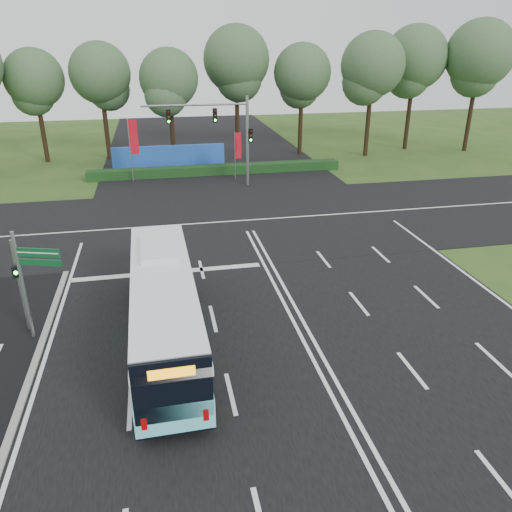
{
  "coord_description": "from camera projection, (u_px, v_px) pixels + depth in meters",
  "views": [
    {
      "loc": [
        -5.13,
        -18.39,
        11.02
      ],
      "look_at": [
        -1.03,
        2.0,
        1.9
      ],
      "focal_mm": 35.0,
      "sensor_mm": 36.0,
      "label": 1
    }
  ],
  "objects": [
    {
      "name": "city_bus",
      "position": [
        164.0,
        307.0,
        18.99
      ],
      "size": [
        2.55,
        11.18,
        3.2
      ],
      "rotation": [
        0.0,
        0.0,
        0.02
      ],
      "color": "#6CF0FC",
      "rests_on": "ground"
    },
    {
      "name": "banner_flag_mid",
      "position": [
        237.0,
        148.0,
        41.28
      ],
      "size": [
        0.58,
        0.16,
        4.0
      ],
      "rotation": [
        0.0,
        0.0,
        0.2
      ],
      "color": "gray",
      "rests_on": "ground"
    },
    {
      "name": "road_main",
      "position": [
        288.0,
        311.0,
        21.85
      ],
      "size": [
        20.0,
        120.0,
        0.04
      ],
      "primitive_type": "cube",
      "color": "black",
      "rests_on": "ground"
    },
    {
      "name": "street_sign",
      "position": [
        30.0,
        275.0,
        18.81
      ],
      "size": [
        1.7,
        0.6,
        4.54
      ],
      "rotation": [
        0.0,
        0.0,
        -0.3
      ],
      "color": "gray",
      "rests_on": "ground"
    },
    {
      "name": "blue_hoarding",
      "position": [
        169.0,
        158.0,
        44.94
      ],
      "size": [
        10.0,
        0.3,
        2.2
      ],
      "primitive_type": "cube",
      "color": "blue",
      "rests_on": "ground"
    },
    {
      "name": "banner_flag_left",
      "position": [
        133.0,
        141.0,
        40.33
      ],
      "size": [
        0.75,
        0.23,
        5.16
      ],
      "rotation": [
        0.0,
        0.0,
        -0.24
      ],
      "color": "gray",
      "rests_on": "ground"
    },
    {
      "name": "eucalyptus_row",
      "position": [
        259.0,
        65.0,
        47.0
      ],
      "size": [
        53.9,
        9.75,
        12.91
      ],
      "color": "black",
      "rests_on": "ground"
    },
    {
      "name": "pedestrian_signal",
      "position": [
        20.0,
        283.0,
        19.61
      ],
      "size": [
        0.36,
        0.44,
        3.98
      ],
      "rotation": [
        0.0,
        0.0,
        0.26
      ],
      "color": "gray",
      "rests_on": "ground"
    },
    {
      "name": "kerb_strip",
      "position": [
        29.0,
        382.0,
        17.32
      ],
      "size": [
        0.25,
        18.0,
        0.12
      ],
      "primitive_type": "cube",
      "color": "gray",
      "rests_on": "ground"
    },
    {
      "name": "hedge",
      "position": [
        217.0,
        170.0,
        43.7
      ],
      "size": [
        22.0,
        1.2,
        0.8
      ],
      "primitive_type": "cube",
      "color": "#153413",
      "rests_on": "ground"
    },
    {
      "name": "road_cross",
      "position": [
        241.0,
        221.0,
        32.63
      ],
      "size": [
        120.0,
        14.0,
        0.05
      ],
      "primitive_type": "cube",
      "color": "black",
      "rests_on": "ground"
    },
    {
      "name": "ground",
      "position": [
        288.0,
        312.0,
        21.86
      ],
      "size": [
        120.0,
        120.0,
        0.0
      ],
      "primitive_type": "plane",
      "color": "#2C4D19",
      "rests_on": "ground"
    },
    {
      "name": "traffic_light_gantry",
      "position": [
        224.0,
        128.0,
        38.43
      ],
      "size": [
        8.41,
        0.28,
        7.0
      ],
      "color": "gray",
      "rests_on": "ground"
    }
  ]
}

